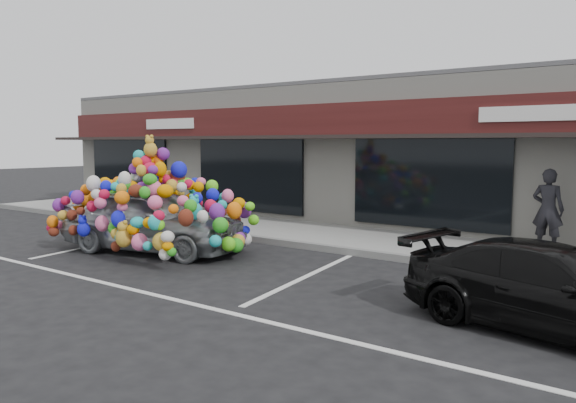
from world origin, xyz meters
The scene contains 10 objects.
ground centered at (0.00, 0.00, 0.00)m, with size 90.00×90.00×0.00m, color black.
shop_building centered at (0.00, 8.44, 2.16)m, with size 24.00×7.20×4.31m.
sidewalk centered at (0.00, 4.00, 0.07)m, with size 26.00×3.00×0.15m, color gray.
kerb centered at (0.00, 2.50, 0.07)m, with size 26.00×0.18×0.16m, color slate.
parking_stripe_left centered at (-3.20, 0.20, 0.00)m, with size 0.12×4.40×0.01m, color silver.
parking_stripe_mid centered at (2.80, 0.20, 0.00)m, with size 0.12×4.40×0.01m, color silver.
lane_line centered at (2.00, -2.30, 0.00)m, with size 14.00×0.12×0.01m, color silver.
toy_car centered at (-1.38, 0.14, 0.91)m, with size 3.15×4.92×2.69m.
black_sedan centered at (7.17, -0.44, 0.58)m, with size 4.01×1.63×1.16m, color black.
pedestrian_a centered at (6.01, 4.82, 1.04)m, with size 0.65×0.43×1.79m, color #242329.
Camera 1 is at (8.58, -8.26, 2.49)m, focal length 35.00 mm.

